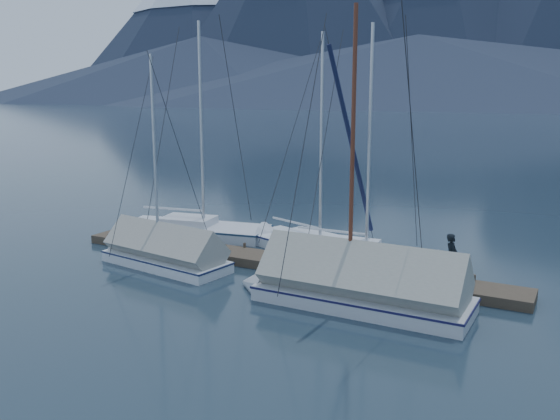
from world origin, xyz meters
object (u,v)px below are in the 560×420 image
at_px(sailboat_covered_near, 344,288).
at_px(sailboat_open_right, 379,260).
at_px(sailboat_covered_far, 157,254).
at_px(sailboat_open_left, 215,233).
at_px(person, 451,257).
at_px(sailboat_open_mid, 329,253).

bearing_deg(sailboat_covered_near, sailboat_open_right, 95.13).
distance_m(sailboat_covered_near, sailboat_covered_far, 7.97).
height_order(sailboat_open_left, sailboat_open_right, sailboat_open_left).
relative_size(sailboat_open_left, sailboat_covered_near, 1.05).
relative_size(sailboat_covered_near, person, 6.42).
relative_size(sailboat_open_left, person, 6.71).
xyz_separation_m(sailboat_open_mid, sailboat_open_right, (2.10, 0.00, 0.00)).
distance_m(sailboat_covered_far, person, 10.88).
height_order(sailboat_open_mid, sailboat_covered_far, sailboat_open_mid).
bearing_deg(sailboat_open_right, person, -28.41).
relative_size(sailboat_open_left, sailboat_open_right, 1.06).
bearing_deg(sailboat_open_mid, sailboat_covered_near, -61.49).
bearing_deg(sailboat_covered_far, sailboat_open_right, 28.42).
bearing_deg(sailboat_open_right, sailboat_covered_near, -84.87).
bearing_deg(sailboat_covered_far, sailboat_open_left, 96.07).
bearing_deg(sailboat_open_mid, person, -17.74).
height_order(sailboat_open_left, sailboat_covered_far, sailboat_open_left).
height_order(sailboat_open_right, sailboat_covered_far, sailboat_open_right).
distance_m(sailboat_open_mid, sailboat_covered_near, 5.28).
bearing_deg(person, sailboat_covered_far, 111.62).
xyz_separation_m(sailboat_open_left, sailboat_covered_near, (8.45, -5.27, 0.32)).
relative_size(sailboat_covered_near, sailboat_covered_far, 1.16).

